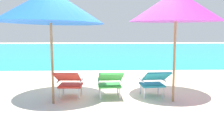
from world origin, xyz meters
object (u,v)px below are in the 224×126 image
lounge_chair_center (110,82)px  beach_umbrella_left (50,6)px  lounge_chair_right (154,81)px  lounge_chair_left (69,82)px  beach_umbrella_right (176,6)px

lounge_chair_center → beach_umbrella_left: beach_umbrella_left is taller
lounge_chair_center → beach_umbrella_left: bearing=-166.2°
lounge_chair_right → beach_umbrella_left: bearing=-171.6°
lounge_chair_left → beach_umbrella_left: size_ratio=0.29×
lounge_chair_center → beach_umbrella_right: 2.15m
lounge_chair_right → beach_umbrella_left: 2.77m
lounge_chair_right → lounge_chair_left: bearing=-179.8°
beach_umbrella_left → lounge_chair_center: bearing=13.8°
lounge_chair_left → beach_umbrella_left: 1.69m
beach_umbrella_left → lounge_chair_right: bearing=8.4°
lounge_chair_right → beach_umbrella_right: 1.70m
lounge_chair_left → lounge_chair_right: same height
lounge_chair_left → beach_umbrella_right: beach_umbrella_right is taller
lounge_chair_right → lounge_chair_center: bearing=-178.3°
lounge_chair_left → lounge_chair_center: bearing=-1.5°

